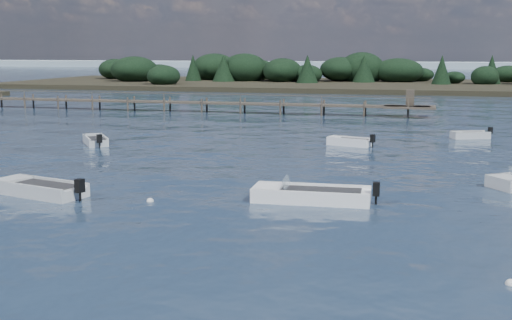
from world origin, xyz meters
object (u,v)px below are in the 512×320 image
(tender_far_grey, at_px, (96,142))
(jetty, at_px, (167,102))
(tender_far_white, at_px, (350,143))
(tender_far_grey_b, at_px, (470,136))
(dinghy_mid_white_a, at_px, (311,197))
(dinghy_mid_grey, at_px, (39,191))

(tender_far_grey, bearing_deg, jetty, 100.67)
(tender_far_white, height_order, tender_far_grey_b, tender_far_white)
(tender_far_white, relative_size, dinghy_mid_white_a, 0.62)
(tender_far_white, xyz_separation_m, jetty, (-22.07, 20.90, 0.82))
(tender_far_grey, distance_m, tender_far_white, 17.83)
(tender_far_grey, bearing_deg, tender_far_white, 12.41)
(tender_far_white, bearing_deg, tender_far_grey, -167.59)
(tender_far_grey, height_order, tender_far_white, tender_far_grey)
(tender_far_white, distance_m, dinghy_mid_white_a, 17.20)
(dinghy_mid_white_a, relative_size, tender_far_grey_b, 1.76)
(tender_far_grey, relative_size, tender_far_grey_b, 1.08)
(tender_far_white, distance_m, tender_far_grey_b, 10.29)
(jetty, bearing_deg, tender_far_grey_b, -26.14)
(dinghy_mid_grey, bearing_deg, tender_far_grey, 109.31)
(tender_far_grey, xyz_separation_m, tender_far_white, (17.41, 3.83, -0.00))
(tender_far_white, height_order, dinghy_mid_white_a, dinghy_mid_white_a)
(tender_far_grey, height_order, dinghy_mid_grey, dinghy_mid_grey)
(jetty, bearing_deg, dinghy_mid_white_a, -59.73)
(dinghy_mid_white_a, xyz_separation_m, jetty, (-22.24, 38.11, 0.82))
(tender_far_grey_b, relative_size, jetty, 0.05)
(tender_far_grey, distance_m, dinghy_mid_white_a, 22.09)
(tender_far_grey, relative_size, dinghy_mid_white_a, 0.62)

